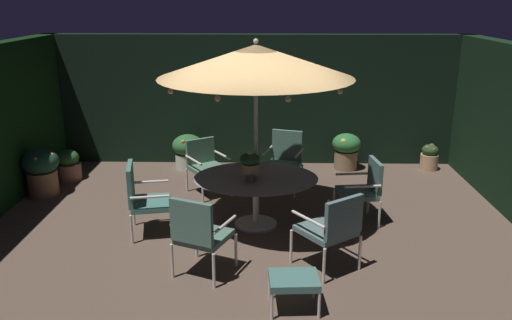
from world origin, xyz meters
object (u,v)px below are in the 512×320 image
(patio_chair_northeast, at_px, (332,226))
(potted_plant_back_left, at_px, (429,157))
(patio_chair_north, at_px, (199,232))
(patio_dining_table, at_px, (256,185))
(patio_chair_southwest, at_px, (142,195))
(patio_umbrella, at_px, (256,61))
(potted_plant_left_far, at_px, (188,150))
(patio_chair_south, at_px, (206,163))
(potted_plant_back_center, at_px, (346,150))
(patio_chair_east, at_px, (364,187))
(ottoman_footrest, at_px, (294,281))
(potted_plant_left_near, at_px, (41,170))
(centerpiece_planter, at_px, (250,164))
(patio_chair_southeast, at_px, (285,157))
(potted_plant_back_right, at_px, (68,165))

(patio_chair_northeast, height_order, potted_plant_back_left, patio_chair_northeast)
(patio_chair_north, bearing_deg, patio_dining_table, 66.74)
(patio_chair_north, bearing_deg, patio_chair_southwest, 129.10)
(patio_chair_northeast, relative_size, potted_plant_back_left, 2.00)
(patio_umbrella, height_order, potted_plant_left_far, patio_umbrella)
(patio_chair_northeast, distance_m, potted_plant_back_left, 4.55)
(patio_chair_north, height_order, potted_plant_left_far, patio_chair_north)
(patio_chair_south, distance_m, patio_chair_southwest, 1.77)
(patio_dining_table, height_order, patio_chair_northeast, patio_chair_northeast)
(potted_plant_back_center, bearing_deg, patio_chair_east, -92.46)
(ottoman_footrest, height_order, potted_plant_left_near, potted_plant_left_near)
(ottoman_footrest, xyz_separation_m, potted_plant_left_near, (-4.04, 3.26, 0.10))
(ottoman_footrest, height_order, potted_plant_back_center, potted_plant_back_center)
(patio_chair_south, bearing_deg, potted_plant_back_center, 27.20)
(patio_chair_east, bearing_deg, patio_chair_south, 154.95)
(centerpiece_planter, bearing_deg, patio_chair_north, -113.27)
(centerpiece_planter, height_order, potted_plant_back_center, centerpiece_planter)
(patio_chair_south, xyz_separation_m, potted_plant_left_near, (-2.72, -0.18, -0.09))
(potted_plant_back_left, height_order, potted_plant_left_far, potted_plant_left_far)
(patio_chair_east, distance_m, potted_plant_back_center, 2.46)
(patio_umbrella, bearing_deg, patio_dining_table, -66.95)
(patio_dining_table, bearing_deg, potted_plant_left_far, 117.57)
(patio_chair_southeast, bearing_deg, patio_chair_northeast, -80.32)
(potted_plant_back_right, distance_m, potted_plant_left_near, 0.79)
(potted_plant_back_right, bearing_deg, patio_umbrella, -28.80)
(patio_chair_east, distance_m, potted_plant_back_right, 5.31)
(potted_plant_left_far, bearing_deg, ottoman_footrest, -69.01)
(ottoman_footrest, bearing_deg, patio_chair_southwest, 138.05)
(patio_dining_table, bearing_deg, patio_chair_east, 6.42)
(patio_chair_south, distance_m, potted_plant_left_near, 2.73)
(patio_chair_east, bearing_deg, potted_plant_left_far, 140.19)
(potted_plant_back_center, xyz_separation_m, potted_plant_left_near, (-5.27, -1.49, 0.05))
(potted_plant_back_left, bearing_deg, patio_chair_northeast, -120.95)
(centerpiece_planter, bearing_deg, potted_plant_back_left, 39.81)
(patio_dining_table, xyz_separation_m, patio_umbrella, (-0.00, 0.00, 1.74))
(patio_chair_east, distance_m, patio_chair_southwest, 3.17)
(centerpiece_planter, height_order, potted_plant_left_near, centerpiece_planter)
(patio_dining_table, bearing_deg, patio_umbrella, 113.05)
(patio_umbrella, xyz_separation_m, ottoman_footrest, (0.45, -2.12, -2.04))
(ottoman_footrest, height_order, potted_plant_back_left, potted_plant_back_left)
(patio_dining_table, height_order, potted_plant_back_right, patio_dining_table)
(potted_plant_back_left, bearing_deg, patio_chair_southwest, -148.81)
(patio_chair_northeast, distance_m, patio_chair_east, 1.59)
(patio_dining_table, xyz_separation_m, patio_chair_north, (-0.63, -1.46, -0.04))
(potted_plant_back_center, bearing_deg, centerpiece_planter, -121.97)
(centerpiece_planter, distance_m, patio_chair_northeast, 1.56)
(centerpiece_planter, bearing_deg, patio_umbrella, 66.85)
(ottoman_footrest, bearing_deg, patio_umbrella, 101.94)
(centerpiece_planter, height_order, patio_chair_southwest, centerpiece_planter)
(patio_dining_table, relative_size, patio_chair_northeast, 1.78)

